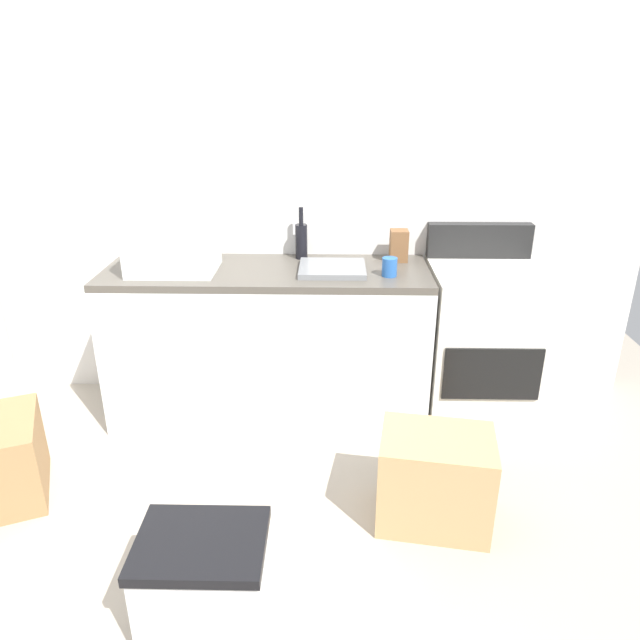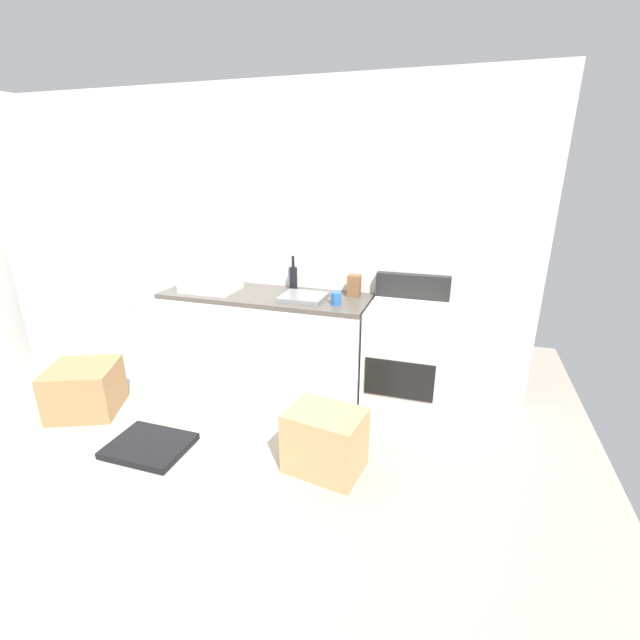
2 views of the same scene
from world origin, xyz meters
name	(u,v)px [view 2 (image 2 of 2)]	position (x,y,z in m)	size (l,w,h in m)	color
ground_plane	(159,459)	(0.00, 0.00, 0.00)	(6.00, 6.00, 0.00)	#9E9384
wall_back	(249,239)	(0.00, 1.55, 1.30)	(5.00, 0.10, 2.60)	silver
kitchen_counter	(267,342)	(0.30, 1.20, 0.45)	(1.80, 0.60, 0.90)	silver
refrigerator	(73,283)	(-1.75, 1.15, 0.85)	(0.68, 0.66, 1.69)	silver
stove_oven	(405,358)	(1.52, 1.21, 0.47)	(0.60, 0.61, 1.10)	silver
microwave	(210,275)	(-0.20, 1.16, 1.04)	(0.46, 0.34, 0.27)	white
sink_basin	(303,297)	(0.66, 1.17, 0.92)	(0.36, 0.32, 0.03)	slate
wine_bottle	(293,277)	(0.48, 1.41, 1.01)	(0.07, 0.07, 0.30)	black
coffee_mug	(336,298)	(0.97, 1.09, 0.95)	(0.08, 0.08, 0.10)	#2659A5
knife_block	(354,285)	(1.04, 1.37, 0.99)	(0.10, 0.10, 0.18)	brown
cardboard_box_large	(325,440)	(1.13, 0.27, 0.22)	(0.49, 0.36, 0.43)	tan
cardboard_box_medium	(85,389)	(-0.97, 0.36, 0.20)	(0.51, 0.48, 0.40)	olive
storage_bin	(153,469)	(0.21, -0.29, 0.19)	(0.46, 0.36, 0.38)	silver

